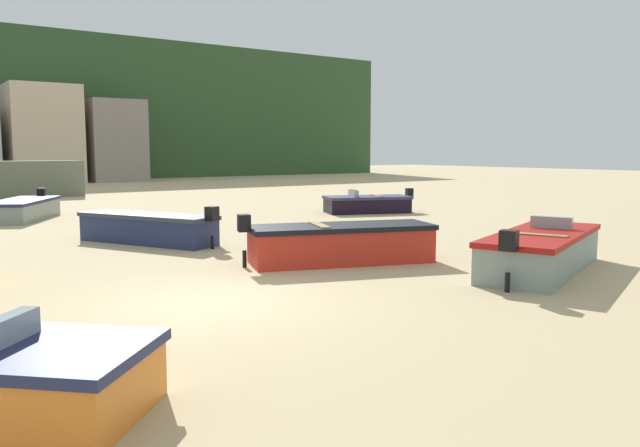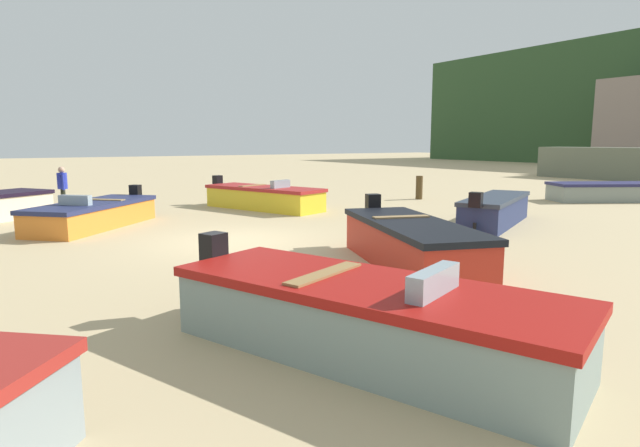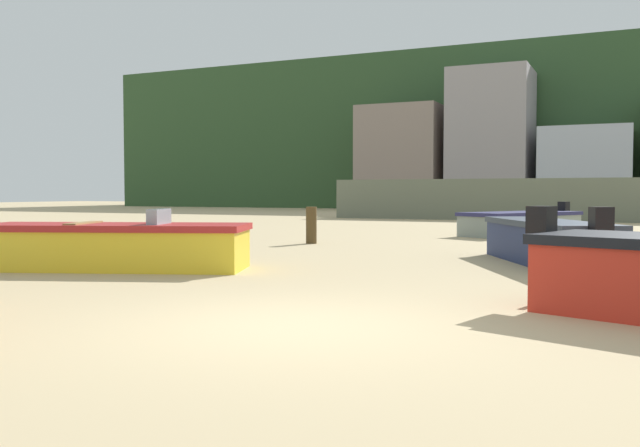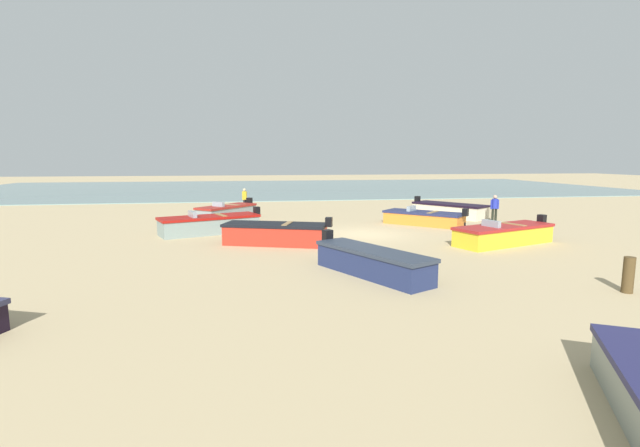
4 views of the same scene
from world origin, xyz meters
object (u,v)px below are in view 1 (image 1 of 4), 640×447
Objects in this scene: boat_grey_0 at (22,209)px; boat_black_7 at (367,204)px; boat_navy_5 at (148,228)px; boat_red_6 at (340,243)px; boat_grey_4 at (541,251)px.

boat_black_7 is at bearing -175.24° from boat_grey_0.
boat_navy_5 is (1.85, -9.25, 0.05)m from boat_grey_0.
boat_grey_0 is 0.99× the size of boat_red_6.
boat_grey_4 is 1.07× the size of boat_red_6.
boat_red_6 is at bearing -160.14° from boat_grey_4.
boat_navy_5 is at bearing 128.20° from boat_black_7.
boat_navy_5 reaches higher than boat_black_7.
boat_red_6 is at bearing -92.09° from boat_navy_5.
boat_grey_0 is 20.12m from boat_grey_4.
boat_red_6 is 1.18× the size of boat_black_7.
boat_red_6 is at bearing 158.91° from boat_black_7.
boat_grey_4 is at bearing -85.09° from boat_navy_5.
boat_red_6 reaches higher than boat_black_7.
boat_red_6 is (4.58, -15.11, 0.08)m from boat_grey_0.
boat_black_7 is (13.00, -5.84, -0.02)m from boat_grey_0.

